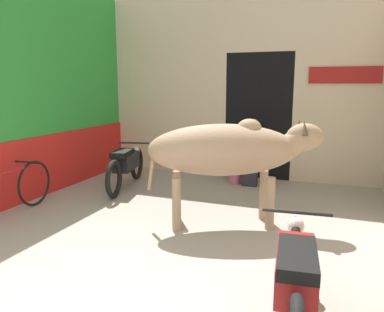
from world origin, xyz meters
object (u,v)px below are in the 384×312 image
(cow, at_px, (229,150))
(plastic_stool, at_px, (235,171))
(motorcycle_far, at_px, (126,164))
(shopkeeper_seated, at_px, (252,150))
(bicycle, at_px, (8,192))
(motorcycle_near, at_px, (295,274))

(cow, height_order, plastic_stool, cow)
(cow, bearing_deg, motorcycle_far, 153.16)
(motorcycle_far, height_order, shopkeeper_seated, shopkeeper_seated)
(motorcycle_far, bearing_deg, bicycle, -111.64)
(bicycle, bearing_deg, plastic_stool, 49.32)
(bicycle, height_order, plastic_stool, bicycle)
(shopkeeper_seated, bearing_deg, cow, -86.28)
(motorcycle_near, distance_m, bicycle, 4.04)
(bicycle, bearing_deg, motorcycle_far, 68.36)
(cow, xyz_separation_m, shopkeeper_seated, (-0.14, 2.08, -0.35))
(bicycle, height_order, shopkeeper_seated, shopkeeper_seated)
(motorcycle_far, distance_m, bicycle, 2.01)
(motorcycle_far, bearing_deg, motorcycle_near, -42.96)
(cow, distance_m, bicycle, 3.05)
(cow, height_order, motorcycle_near, cow)
(bicycle, bearing_deg, shopkeeper_seated, 46.15)
(bicycle, xyz_separation_m, plastic_stool, (2.45, 2.85, -0.13))
(cow, distance_m, plastic_stool, 2.25)
(shopkeeper_seated, xyz_separation_m, plastic_stool, (-0.30, -0.01, -0.41))
(plastic_stool, bearing_deg, shopkeeper_seated, 1.69)
(motorcycle_near, height_order, bicycle, motorcycle_near)
(motorcycle_near, bearing_deg, bicycle, 164.65)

